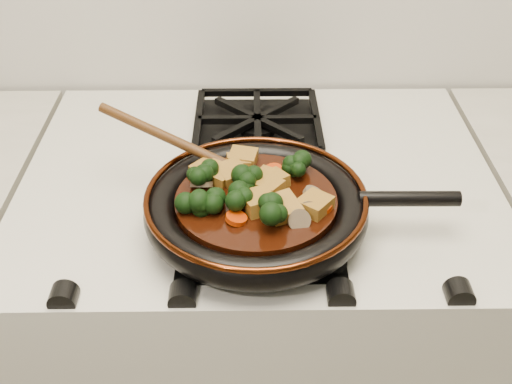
{
  "coord_description": "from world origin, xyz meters",
  "views": [
    {
      "loc": [
        -0.01,
        0.83,
        1.49
      ],
      "look_at": [
        -0.01,
        1.54,
        0.97
      ],
      "focal_mm": 45.0,
      "sensor_mm": 36.0,
      "label": 1
    }
  ],
  "objects": [
    {
      "name": "mushroom_slice_3",
      "position": [
        -0.08,
        1.57,
        0.97
      ],
      "size": [
        0.03,
        0.03,
        0.02
      ],
      "primitive_type": "cylinder",
      "rotation": [
        0.59,
        0.0,
        3.12
      ],
      "color": "brown",
      "rests_on": "braising_sauce"
    },
    {
      "name": "tofu_cube_10",
      "position": [
        -0.08,
        1.6,
        0.97
      ],
      "size": [
        0.05,
        0.05,
        0.02
      ],
      "primitive_type": "cube",
      "rotation": [
        0.0,
        -0.06,
        0.79
      ],
      "color": "olive",
      "rests_on": "braising_sauce"
    },
    {
      "name": "tofu_cube_9",
      "position": [
        0.01,
        1.56,
        0.97
      ],
      "size": [
        0.05,
        0.05,
        0.02
      ],
      "primitive_type": "cube",
      "rotation": [
        0.0,
        0.06,
        2.48
      ],
      "color": "olive",
      "rests_on": "braising_sauce"
    },
    {
      "name": "carrot_coin_2",
      "position": [
        0.02,
        1.61,
        0.96
      ],
      "size": [
        0.03,
        0.03,
        0.01
      ],
      "primitive_type": "cylinder",
      "rotation": [
        0.05,
        -0.13,
        0.0
      ],
      "color": "#AE2C04",
      "rests_on": "braising_sauce"
    },
    {
      "name": "mushroom_slice_0",
      "position": [
        0.06,
        1.5,
        0.97
      ],
      "size": [
        0.04,
        0.03,
        0.03
      ],
      "primitive_type": "cylinder",
      "rotation": [
        0.96,
        0.0,
        0.21
      ],
      "color": "brown",
      "rests_on": "braising_sauce"
    },
    {
      "name": "broccoli_floret_6",
      "position": [
        -0.02,
        1.52,
        0.97
      ],
      "size": [
        0.08,
        0.09,
        0.07
      ],
      "primitive_type": null,
      "rotation": [
        -0.18,
        -0.04,
        0.44
      ],
      "color": "black",
      "rests_on": "braising_sauce"
    },
    {
      "name": "tofu_cube_8",
      "position": [
        0.01,
        1.58,
        0.97
      ],
      "size": [
        0.05,
        0.04,
        0.02
      ],
      "primitive_type": "cube",
      "rotation": [
        0.01,
        -0.06,
        2.68
      ],
      "color": "olive",
      "rests_on": "braising_sauce"
    },
    {
      "name": "wooden_spoon",
      "position": [
        -0.09,
        1.64,
        0.98
      ],
      "size": [
        0.14,
        0.08,
        0.23
      ],
      "rotation": [
        0.0,
        0.0,
        2.75
      ],
      "color": "#48290F",
      "rests_on": "braising_sauce"
    },
    {
      "name": "tofu_cube_6",
      "position": [
        -0.06,
        1.59,
        0.97
      ],
      "size": [
        0.06,
        0.05,
        0.03
      ],
      "primitive_type": "cube",
      "rotation": [
        0.09,
        -0.04,
        1.03
      ],
      "color": "olive",
      "rests_on": "braising_sauce"
    },
    {
      "name": "tofu_cube_11",
      "position": [
        0.07,
        1.52,
        0.97
      ],
      "size": [
        0.06,
        0.06,
        0.02
      ],
      "primitive_type": "cube",
      "rotation": [
        -0.0,
        0.02,
        0.9
      ],
      "color": "olive",
      "rests_on": "braising_sauce"
    },
    {
      "name": "tofu_cube_0",
      "position": [
        -0.03,
        1.62,
        0.97
      ],
      "size": [
        0.04,
        0.04,
        0.02
      ],
      "primitive_type": "cube",
      "rotation": [
        0.08,
        0.08,
        1.72
      ],
      "color": "olive",
      "rests_on": "braising_sauce"
    },
    {
      "name": "burner_grate_front",
      "position": [
        0.0,
        1.55,
        0.91
      ],
      "size": [
        0.23,
        0.23,
        0.03
      ],
      "primitive_type": null,
      "color": "black",
      "rests_on": "stove"
    },
    {
      "name": "stove",
      "position": [
        0.0,
        1.69,
        0.45
      ],
      "size": [
        0.76,
        0.6,
        0.9
      ],
      "primitive_type": "cube",
      "color": "beige",
      "rests_on": "ground"
    },
    {
      "name": "carrot_coin_3",
      "position": [
        0.08,
        1.52,
        0.96
      ],
      "size": [
        0.03,
        0.03,
        0.02
      ],
      "primitive_type": "cylinder",
      "rotation": [
        0.12,
        -0.15,
        0.0
      ],
      "color": "#AE2C04",
      "rests_on": "braising_sauce"
    },
    {
      "name": "mushroom_slice_1",
      "position": [
        0.05,
        1.49,
        0.97
      ],
      "size": [
        0.03,
        0.03,
        0.03
      ],
      "primitive_type": "cylinder",
      "rotation": [
        0.97,
        0.0,
        0.14
      ],
      "color": "brown",
      "rests_on": "braising_sauce"
    },
    {
      "name": "tofu_cube_7",
      "position": [
        -0.02,
        1.63,
        0.97
      ],
      "size": [
        0.05,
        0.05,
        0.02
      ],
      "primitive_type": "cube",
      "rotation": [
        0.0,
        -0.02,
        2.93
      ],
      "color": "olive",
      "rests_on": "braising_sauce"
    },
    {
      "name": "tofu_cube_3",
      "position": [
        -0.0,
        1.52,
        0.97
      ],
      "size": [
        0.06,
        0.06,
        0.03
      ],
      "primitive_type": "cube",
      "rotation": [
        -0.02,
        0.1,
        1.97
      ],
      "color": "olive",
      "rests_on": "braising_sauce"
    },
    {
      "name": "broccoli_floret_5",
      "position": [
        -0.07,
        1.53,
        0.97
      ],
      "size": [
        0.08,
        0.09,
        0.07
      ],
      "primitive_type": null,
      "rotation": [
        -0.21,
        -0.2,
        2.74
      ],
      "color": "black",
      "rests_on": "braising_sauce"
    },
    {
      "name": "tofu_cube_2",
      "position": [
        0.02,
        1.58,
        0.97
      ],
      "size": [
        0.05,
        0.05,
        0.02
      ],
      "primitive_type": "cube",
      "rotation": [
        -0.05,
        0.09,
        2.16
      ],
      "color": "olive",
      "rests_on": "braising_sauce"
    },
    {
      "name": "broccoli_floret_2",
      "position": [
        0.01,
        1.49,
        0.97
      ],
      "size": [
        0.07,
        0.08,
        0.07
      ],
      "primitive_type": null,
      "rotation": [
        -0.16,
        0.02,
        0.28
      ],
      "color": "black",
      "rests_on": "braising_sauce"
    },
    {
      "name": "tofu_cube_5",
      "position": [
        -0.04,
        1.59,
        0.97
      ],
      "size": [
        0.05,
        0.06,
        0.03
      ],
      "primitive_type": "cube",
      "rotation": [
        -0.11,
        -0.06,
        2.05
      ],
      "color": "olive",
      "rests_on": "braising_sauce"
    },
    {
      "name": "braising_sauce",
      "position": [
        -0.01,
        1.54,
        0.95
      ],
      "size": [
        0.23,
        0.23,
        0.02
      ],
      "primitive_type": "cylinder",
      "color": "black",
      "rests_on": "skillet"
    },
    {
      "name": "carrot_coin_1",
      "position": [
        -0.03,
        1.49,
        0.96
      ],
      "size": [
        0.03,
        0.03,
        0.01
      ],
      "primitive_type": "cylinder",
      "rotation": [
        -0.03,
        0.2,
        0.0
      ],
      "color": "#AE2C04",
      "rests_on": "braising_sauce"
    },
    {
      "name": "broccoli_floret_1",
      "position": [
        -0.09,
        1.52,
        0.97
      ],
      "size": [
        0.08,
        0.08,
        0.06
      ],
      "primitive_type": null,
      "rotation": [
        -0.1,
        -0.11,
        2.78
      ],
      "color": "black",
      "rests_on": "braising_sauce"
    },
    {
      "name": "tofu_cube_4",
      "position": [
        0.03,
        1.51,
        0.97
      ],
      "size": [
        0.06,
        0.06,
        0.03
      ],
      "primitive_type": "cube",
      "rotation": [
        0.11,
        -0.08,
        0.4
      ],
      "color": "olive",
      "rests_on": "braising_sauce"
    },
    {
      "name": "broccoli_floret_4",
      "position": [
        0.05,
        1.6,
        0.97
      ],
      "size": [
        0.08,
        0.09,
        0.06
      ],
      "primitive_type": null,
      "rotation": [
        -0.03,
        -0.16,
        2.4
      ],
      "color": "black",
      "rests_on": "braising_sauce"
    },
    {
      "name": "carrot_coin_0",
      "position": [
        -0.08,
        1.59,
        0.96
      ],
      "size": [
        0.03,
        0.03,
        0.02
      ],
      "primitive_type": "cylinder",
      "rotation": [
        -0.21,
        0.16,
        0.0
      ],
      "color": "#AE2C04",
      "rests_on": "braising_sauce"
    },
    {
      "name": "tofu_cube_1",
      "position": [
        -0.07,
        1.6,
        0.97
      ],
      "size": [
        0.05,
        0.05,
        0.02
      ],
      "primitive_type": "cube",
      "rotation": [
        0.06,
        0.04,
        2.71
      ],
      "color": "olive",
      "rests_on": "braising_sauce"
    },
    {
      "name": "mushroom_slice_2",
      "position": [
        0.07,
        1.54,
        0.97
      ],
      "size": [
        0.03,
        0.03,
        0.02
      ],
      "primitive_type": "cylinder",
      "rotation": [
        0.5,
        0.0,
        1.59
      ],
      "color": "brown",
      "rests_on": "braising_sauce"
    },
    {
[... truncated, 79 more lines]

